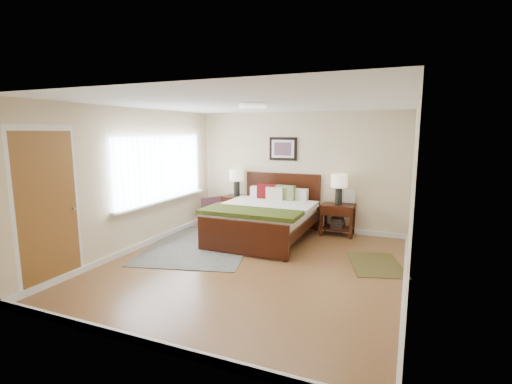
# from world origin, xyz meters

# --- Properties ---
(floor) EXTENTS (5.00, 5.00, 0.00)m
(floor) POSITION_xyz_m (0.00, 0.00, 0.00)
(floor) COLOR brown
(floor) RESTS_ON ground
(back_wall) EXTENTS (4.50, 0.04, 2.50)m
(back_wall) POSITION_xyz_m (0.00, 2.50, 1.25)
(back_wall) COLOR beige
(back_wall) RESTS_ON ground
(front_wall) EXTENTS (4.50, 0.04, 2.50)m
(front_wall) POSITION_xyz_m (0.00, -2.50, 1.25)
(front_wall) COLOR beige
(front_wall) RESTS_ON ground
(left_wall) EXTENTS (0.04, 5.00, 2.50)m
(left_wall) POSITION_xyz_m (-2.25, 0.00, 1.25)
(left_wall) COLOR beige
(left_wall) RESTS_ON ground
(right_wall) EXTENTS (0.04, 5.00, 2.50)m
(right_wall) POSITION_xyz_m (2.25, 0.00, 1.25)
(right_wall) COLOR beige
(right_wall) RESTS_ON ground
(ceiling) EXTENTS (4.50, 5.00, 0.02)m
(ceiling) POSITION_xyz_m (0.00, 0.00, 2.50)
(ceiling) COLOR white
(ceiling) RESTS_ON back_wall
(window) EXTENTS (0.11, 2.72, 1.32)m
(window) POSITION_xyz_m (-2.20, 0.70, 1.38)
(window) COLOR silver
(window) RESTS_ON left_wall
(door) EXTENTS (0.06, 1.00, 2.18)m
(door) POSITION_xyz_m (-2.23, -1.75, 1.07)
(door) COLOR silver
(door) RESTS_ON ground
(ceil_fixture) EXTENTS (0.44, 0.44, 0.08)m
(ceil_fixture) POSITION_xyz_m (0.00, 0.00, 2.47)
(ceil_fixture) COLOR white
(ceil_fixture) RESTS_ON ceiling
(bed) EXTENTS (1.80, 2.18, 1.17)m
(bed) POSITION_xyz_m (-0.35, 1.43, 0.54)
(bed) COLOR #361708
(bed) RESTS_ON ground
(wall_art) EXTENTS (0.62, 0.05, 0.50)m
(wall_art) POSITION_xyz_m (-0.35, 2.47, 1.72)
(wall_art) COLOR black
(wall_art) RESTS_ON back_wall
(nightstand_left) EXTENTS (0.55, 0.49, 0.65)m
(nightstand_left) POSITION_xyz_m (-1.37, 2.25, 0.53)
(nightstand_left) COLOR #361708
(nightstand_left) RESTS_ON ground
(nightstand_right) EXTENTS (0.64, 0.48, 0.63)m
(nightstand_right) POSITION_xyz_m (0.91, 2.26, 0.38)
(nightstand_right) COLOR #361708
(nightstand_right) RESTS_ON ground
(lamp_left) EXTENTS (0.32, 0.32, 0.61)m
(lamp_left) POSITION_xyz_m (-1.37, 2.27, 1.08)
(lamp_left) COLOR black
(lamp_left) RESTS_ON nightstand_left
(lamp_right) EXTENTS (0.32, 0.32, 0.61)m
(lamp_right) POSITION_xyz_m (0.91, 2.27, 1.06)
(lamp_right) COLOR black
(lamp_right) RESTS_ON nightstand_right
(armchair) EXTENTS (0.95, 0.96, 0.65)m
(armchair) POSITION_xyz_m (-1.60, 2.00, 0.32)
(armchair) COLOR brown
(armchair) RESTS_ON ground
(rug_persian) EXTENTS (2.39, 2.91, 0.01)m
(rug_persian) POSITION_xyz_m (-1.31, 0.58, 0.01)
(rug_persian) COLOR #0E2246
(rug_persian) RESTS_ON ground
(rug_navy) EXTENTS (1.05, 1.31, 0.01)m
(rug_navy) POSITION_xyz_m (1.80, 0.77, 0.01)
(rug_navy) COLOR black
(rug_navy) RESTS_ON ground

